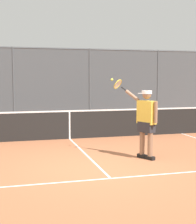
# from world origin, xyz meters

# --- Properties ---
(ground_plane) EXTENTS (60.00, 60.00, 0.00)m
(ground_plane) POSITION_xyz_m (0.00, 0.00, 0.00)
(ground_plane) COLOR #A8603D
(court_line_markings) EXTENTS (8.38, 8.48, 0.01)m
(court_line_markings) POSITION_xyz_m (0.00, 1.17, 0.00)
(court_line_markings) COLOR white
(court_line_markings) RESTS_ON ground
(fence_backdrop) EXTENTS (20.11, 1.37, 3.37)m
(fence_backdrop) POSITION_xyz_m (0.00, -8.68, 1.33)
(fence_backdrop) COLOR #474C51
(fence_backdrop) RESTS_ON ground
(tennis_net) EXTENTS (10.77, 0.09, 1.07)m
(tennis_net) POSITION_xyz_m (0.00, -3.86, 0.49)
(tennis_net) COLOR #2D2D2D
(tennis_net) RESTS_ON ground
(tennis_player) EXTENTS (0.89, 1.21, 2.02)m
(tennis_player) POSITION_xyz_m (-1.36, -0.62, 1.02)
(tennis_player) COLOR black
(tennis_player) RESTS_ON ground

